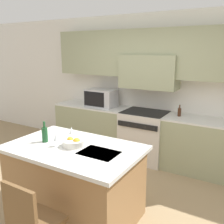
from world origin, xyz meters
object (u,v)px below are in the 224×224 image
at_px(range_stove, 144,136).
at_px(oil_bottle_on_counter, 179,112).
at_px(island_chair, 31,221).
at_px(fruit_bowl, 74,143).
at_px(microwave, 101,98).
at_px(wine_glass_far, 72,131).
at_px(wine_bottle, 45,134).
at_px(wine_glass_near, 56,138).

bearing_deg(range_stove, oil_bottle_on_counter, 4.98).
xyz_separation_m(island_chair, fruit_bowl, (-0.19, 0.87, 0.43)).
bearing_deg(fruit_bowl, microwave, 114.06).
bearing_deg(wine_glass_far, fruit_bowl, -45.85).
distance_m(wine_bottle, oil_bottle_on_counter, 2.35).
height_order(wine_glass_near, fruit_bowl, wine_glass_near).
bearing_deg(wine_glass_near, wine_glass_far, 92.41).
distance_m(microwave, wine_glass_far, 1.92).
bearing_deg(wine_glass_far, island_chair, -70.64).
height_order(range_stove, wine_bottle, wine_bottle).
relative_size(island_chair, fruit_bowl, 3.59).
bearing_deg(wine_glass_far, microwave, 111.32).
distance_m(wine_glass_near, oil_bottle_on_counter, 2.29).
xyz_separation_m(range_stove, wine_glass_far, (-0.27, -1.77, 0.56)).
height_order(wine_glass_far, oil_bottle_on_counter, oil_bottle_on_counter).
bearing_deg(wine_glass_near, island_chair, -64.67).
distance_m(microwave, wine_bottle, 2.09).
height_order(range_stove, microwave, microwave).
distance_m(island_chair, wine_glass_far, 1.23).
distance_m(wine_bottle, wine_glass_near, 0.24).
bearing_deg(wine_bottle, microwave, 103.20).
height_order(microwave, wine_glass_near, microwave).
relative_size(microwave, wine_bottle, 2.26).
relative_size(island_chair, oil_bottle_on_counter, 4.66).
distance_m(range_stove, fruit_bowl, 2.02).
bearing_deg(wine_glass_far, wine_glass_near, -87.59).
bearing_deg(range_stove, wine_bottle, -103.62).
xyz_separation_m(wine_bottle, fruit_bowl, (0.40, 0.06, -0.05)).
height_order(fruit_bowl, oil_bottle_on_counter, oil_bottle_on_counter).
xyz_separation_m(wine_glass_near, oil_bottle_on_counter, (0.87, 2.12, -0.03)).
xyz_separation_m(island_chair, oil_bottle_on_counter, (0.52, 2.88, 0.47)).
height_order(range_stove, wine_glass_near, wine_glass_near).
bearing_deg(island_chair, wine_glass_near, 115.33).
relative_size(island_chair, wine_glass_far, 5.77).
bearing_deg(microwave, island_chair, -69.40).
bearing_deg(wine_glass_far, wine_bottle, -130.63).
bearing_deg(wine_bottle, range_stove, 76.38).
height_order(microwave, wine_bottle, microwave).
relative_size(range_stove, oil_bottle_on_counter, 4.69).
bearing_deg(oil_bottle_on_counter, island_chair, -100.16).
bearing_deg(island_chair, wine_glass_far, 109.36).
distance_m(range_stove, island_chair, 2.82).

